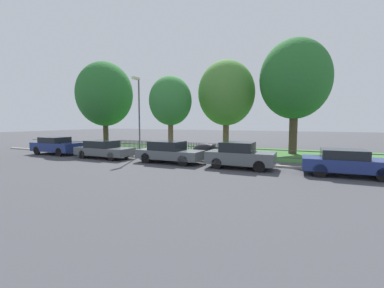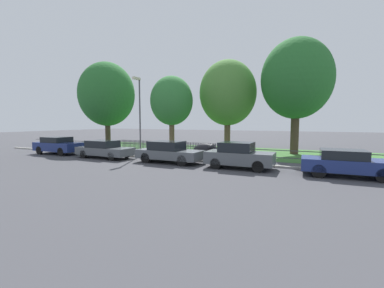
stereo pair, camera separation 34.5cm
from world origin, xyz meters
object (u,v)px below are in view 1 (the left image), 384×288
object	(u,v)px
parked_car_black_saloon	(104,149)
street_lamp	(138,108)
parked_car_white_van	(347,162)
tree_behind_motorcycle	(170,101)
covered_motorcycle	(207,150)
tree_nearest_kerb	(105,94)
parked_car_silver_hatchback	(56,145)
parked_car_navy_estate	(169,152)
tree_far_left	(295,79)
parked_car_red_compact	(240,155)
tree_mid_park	(226,93)

from	to	relation	value
parked_car_black_saloon	street_lamp	world-z (taller)	street_lamp
parked_car_black_saloon	street_lamp	size ratio (longest dim) A/B	0.74
parked_car_white_van	tree_behind_motorcycle	xyz separation A→B (m)	(-13.00, 5.80, 3.79)
covered_motorcycle	tree_nearest_kerb	xyz separation A→B (m)	(-12.12, 3.46, 4.65)
parked_car_white_van	tree_nearest_kerb	xyz separation A→B (m)	(-20.17, 5.41, 4.66)
parked_car_black_saloon	parked_car_white_van	xyz separation A→B (m)	(15.23, 0.16, 0.03)
street_lamp	parked_car_black_saloon	bearing A→B (deg)	-131.81
parked_car_white_van	parked_car_silver_hatchback	bearing A→B (deg)	178.23
parked_car_silver_hatchback	parked_car_white_van	world-z (taller)	parked_car_silver_hatchback
parked_car_silver_hatchback	parked_car_navy_estate	xyz separation A→B (m)	(10.47, 0.02, -0.02)
parked_car_silver_hatchback	tree_far_left	bearing A→B (deg)	24.85
parked_car_black_saloon	covered_motorcycle	world-z (taller)	parked_car_black_saloon
parked_car_red_compact	parked_car_white_van	bearing A→B (deg)	-0.44
parked_car_silver_hatchback	covered_motorcycle	distance (m)	12.46
parked_car_red_compact	covered_motorcycle	world-z (taller)	parked_car_red_compact
parked_car_black_saloon	parked_car_red_compact	world-z (taller)	parked_car_red_compact
street_lamp	tree_mid_park	bearing A→B (deg)	56.61
parked_car_silver_hatchback	street_lamp	xyz separation A→B (m)	(6.84, 1.78, 2.98)
parked_car_red_compact	covered_motorcycle	distance (m)	3.40
tree_mid_park	tree_far_left	distance (m)	5.99
tree_nearest_kerb	parked_car_red_compact	bearing A→B (deg)	-20.01
tree_behind_motorcycle	parked_car_silver_hatchback	bearing A→B (deg)	-141.65
parked_car_silver_hatchback	tree_nearest_kerb	bearing A→B (deg)	87.34
parked_car_navy_estate	tree_nearest_kerb	xyz separation A→B (m)	(-10.28, 5.41, 4.63)
parked_car_black_saloon	tree_far_left	world-z (taller)	tree_far_left
parked_car_silver_hatchback	parked_car_black_saloon	bearing A→B (deg)	-2.32
parked_car_black_saloon	tree_behind_motorcycle	bearing A→B (deg)	70.53
parked_car_red_compact	tree_behind_motorcycle	distance (m)	10.36
tree_mid_park	parked_car_red_compact	bearing A→B (deg)	-68.40
covered_motorcycle	parked_car_white_van	bearing A→B (deg)	-13.06
parked_car_white_van	street_lamp	distance (m)	13.96
parked_car_black_saloon	parked_car_navy_estate	world-z (taller)	parked_car_navy_estate
tree_mid_park	covered_motorcycle	bearing A→B (deg)	-83.81
tree_mid_park	tree_far_left	bearing A→B (deg)	-5.61
parked_car_red_compact	tree_mid_park	world-z (taller)	tree_mid_park
covered_motorcycle	tree_mid_park	bearing A→B (deg)	96.75
tree_nearest_kerb	tree_behind_motorcycle	distance (m)	7.23
parked_car_red_compact	tree_nearest_kerb	xyz separation A→B (m)	(-14.90, 5.43, 4.59)
parked_car_red_compact	tree_far_left	world-z (taller)	tree_far_left
tree_behind_motorcycle	tree_nearest_kerb	bearing A→B (deg)	-176.90
tree_far_left	parked_car_navy_estate	bearing A→B (deg)	-130.05
parked_car_silver_hatchback	parked_car_black_saloon	size ratio (longest dim) A/B	0.93
tree_mid_park	tree_far_left	size ratio (longest dim) A/B	0.89
parked_car_silver_hatchback	tree_mid_park	distance (m)	15.29
tree_mid_park	parked_car_black_saloon	bearing A→B (deg)	-125.34
parked_car_white_van	tree_far_left	world-z (taller)	tree_far_left
parked_car_white_van	tree_behind_motorcycle	bearing A→B (deg)	154.13
parked_car_white_van	tree_mid_park	xyz separation A→B (m)	(-8.80, 8.91, 4.59)
parked_car_silver_hatchback	covered_motorcycle	bearing A→B (deg)	8.39
parked_car_black_saloon	tree_far_left	distance (m)	15.93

